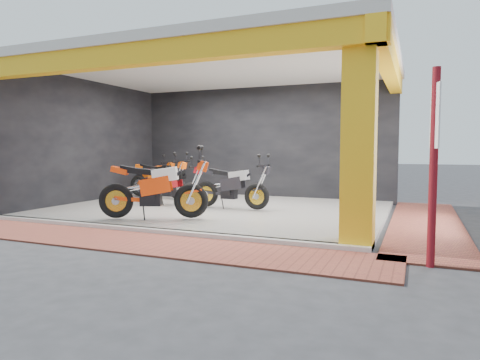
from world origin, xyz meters
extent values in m
plane|color=#2D2D30|center=(0.00, 0.00, 0.00)|extent=(80.00, 80.00, 0.00)
cube|color=silver|center=(0.00, 2.00, 0.05)|extent=(8.00, 6.00, 0.10)
cube|color=beige|center=(0.00, 2.00, 3.60)|extent=(8.40, 6.40, 0.20)
cube|color=black|center=(0.00, 5.10, 1.75)|extent=(8.20, 0.20, 3.50)
cube|color=black|center=(-4.10, 2.00, 1.75)|extent=(0.20, 6.20, 3.50)
cube|color=yellow|center=(3.75, -0.75, 1.75)|extent=(0.50, 0.50, 3.50)
cube|color=yellow|center=(0.00, -1.00, 3.30)|extent=(8.40, 0.30, 0.40)
cube|color=yellow|center=(4.00, 2.00, 3.30)|extent=(0.30, 6.40, 0.40)
cube|color=silver|center=(0.00, -1.02, 0.05)|extent=(8.00, 0.20, 0.10)
cube|color=brown|center=(0.00, -1.80, 0.01)|extent=(9.00, 1.40, 0.03)
cube|color=brown|center=(4.80, 2.00, 0.01)|extent=(1.40, 7.00, 0.03)
cylinder|color=maroon|center=(4.80, -1.49, 1.32)|extent=(0.11, 0.11, 2.64)
cube|color=white|center=(4.80, -1.49, 2.00)|extent=(0.11, 0.36, 0.84)
camera|label=1|loc=(4.61, -7.65, 1.58)|focal=32.00mm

